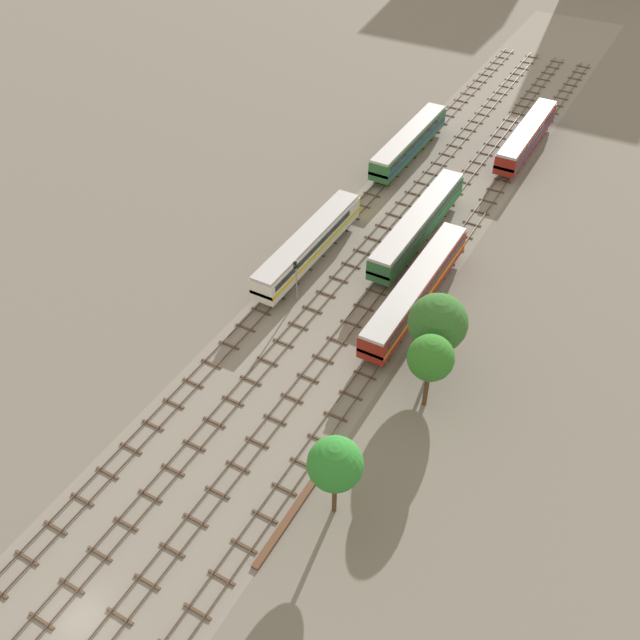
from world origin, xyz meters
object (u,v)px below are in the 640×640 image
diesel_railcar_far_left_midfar (409,141)px  diesel_railcar_centre_far (527,136)px  diesel_railcar_far_left_near (308,244)px  passenger_coach_centre_nearest (416,288)px  signal_post_nearest (296,276)px  passenger_coach_centre_left_mid (418,223)px

diesel_railcar_far_left_midfar → diesel_railcar_centre_far: (13.96, 9.72, 0.00)m
diesel_railcar_far_left_midfar → diesel_railcar_far_left_near: bearing=-90.0°
passenger_coach_centre_nearest → diesel_railcar_far_left_near: (-13.96, 1.31, -0.02)m
diesel_railcar_far_left_midfar → signal_post_nearest: 35.09m
passenger_coach_centre_left_mid → diesel_railcar_far_left_midfar: size_ratio=1.07×
diesel_railcar_far_left_midfar → signal_post_nearest: (2.33, -35.00, 0.83)m
passenger_coach_centre_left_mid → diesel_railcar_centre_far: 28.41m
passenger_coach_centre_nearest → diesel_railcar_far_left_near: size_ratio=1.07×
diesel_railcar_far_left_near → diesel_railcar_far_left_midfar: size_ratio=1.00×
passenger_coach_centre_nearest → diesel_railcar_far_left_midfar: same height
passenger_coach_centre_nearest → diesel_railcar_far_left_midfar: size_ratio=1.07×
passenger_coach_centre_nearest → passenger_coach_centre_left_mid: (-4.65, 11.39, 0.00)m
passenger_coach_centre_nearest → passenger_coach_centre_left_mid: size_ratio=1.00×
passenger_coach_centre_nearest → signal_post_nearest: size_ratio=4.08×
diesel_railcar_far_left_near → passenger_coach_centre_left_mid: size_ratio=0.93×
diesel_railcar_far_left_near → passenger_coach_centre_nearest: bearing=-5.4°
signal_post_nearest → diesel_railcar_centre_far: bearing=75.4°
passenger_coach_centre_left_mid → diesel_railcar_far_left_midfar: same height
passenger_coach_centre_nearest → diesel_railcar_centre_far: bearing=90.0°
diesel_railcar_far_left_midfar → diesel_railcar_centre_far: 17.01m
signal_post_nearest → diesel_railcar_far_left_near: bearing=109.4°
passenger_coach_centre_nearest → diesel_railcar_far_left_midfar: bearing=115.2°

